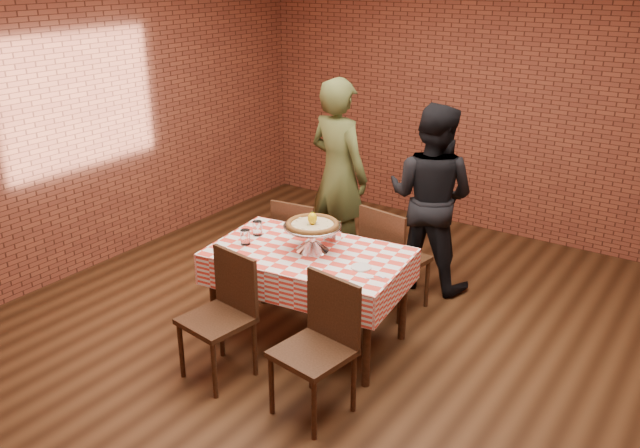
{
  "coord_description": "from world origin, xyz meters",
  "views": [
    {
      "loc": [
        2.38,
        -3.68,
        2.77
      ],
      "look_at": [
        -0.21,
        0.13,
        0.94
      ],
      "focal_mm": 37.11,
      "sensor_mm": 36.0,
      "label": 1
    }
  ],
  "objects_px": {
    "pizza_stand": "(312,238)",
    "chair_far_right": "(396,257)",
    "water_glass_left": "(245,237)",
    "chair_near_right": "(312,352)",
    "table": "(309,297)",
    "diner_olive": "(338,175)",
    "pizza": "(312,225)",
    "water_glass_right": "(257,228)",
    "condiment_caddy": "(332,231)",
    "chair_far_left": "(303,244)",
    "chair_near_left": "(216,320)",
    "diner_black": "(431,197)"
  },
  "relations": [
    {
      "from": "pizza_stand",
      "to": "chair_far_right",
      "type": "bearing_deg",
      "value": 70.22
    },
    {
      "from": "pizza",
      "to": "water_glass_right",
      "type": "bearing_deg",
      "value": -179.51
    },
    {
      "from": "water_glass_left",
      "to": "condiment_caddy",
      "type": "relative_size",
      "value": 0.76
    },
    {
      "from": "diner_olive",
      "to": "chair_far_left",
      "type": "bearing_deg",
      "value": 105.6
    },
    {
      "from": "table",
      "to": "diner_olive",
      "type": "relative_size",
      "value": 0.79
    },
    {
      "from": "pizza",
      "to": "condiment_caddy",
      "type": "bearing_deg",
      "value": 85.58
    },
    {
      "from": "chair_far_left",
      "to": "pizza_stand",
      "type": "bearing_deg",
      "value": 123.35
    },
    {
      "from": "chair_near_left",
      "to": "water_glass_left",
      "type": "bearing_deg",
      "value": 118.55
    },
    {
      "from": "pizza_stand",
      "to": "water_glass_right",
      "type": "distance_m",
      "value": 0.53
    },
    {
      "from": "condiment_caddy",
      "to": "chair_near_right",
      "type": "relative_size",
      "value": 0.17
    },
    {
      "from": "table",
      "to": "pizza",
      "type": "distance_m",
      "value": 0.59
    },
    {
      "from": "diner_olive",
      "to": "chair_near_left",
      "type": "bearing_deg",
      "value": 110.19
    },
    {
      "from": "water_glass_left",
      "to": "chair_far_right",
      "type": "height_order",
      "value": "chair_far_right"
    },
    {
      "from": "condiment_caddy",
      "to": "chair_near_left",
      "type": "distance_m",
      "value": 1.14
    },
    {
      "from": "table",
      "to": "chair_far_right",
      "type": "distance_m",
      "value": 0.9
    },
    {
      "from": "chair_far_left",
      "to": "chair_near_left",
      "type": "bearing_deg",
      "value": 93.76
    },
    {
      "from": "water_glass_left",
      "to": "water_glass_right",
      "type": "relative_size",
      "value": 1.0
    },
    {
      "from": "pizza_stand",
      "to": "diner_black",
      "type": "bearing_deg",
      "value": 77.27
    },
    {
      "from": "water_glass_left",
      "to": "chair_far_right",
      "type": "relative_size",
      "value": 0.12
    },
    {
      "from": "table",
      "to": "pizza",
      "type": "xyz_separation_m",
      "value": [
        0.01,
        0.04,
        0.59
      ]
    },
    {
      "from": "chair_near_right",
      "to": "condiment_caddy",
      "type": "bearing_deg",
      "value": 125.22
    },
    {
      "from": "water_glass_left",
      "to": "pizza",
      "type": "bearing_deg",
      "value": 22.02
    },
    {
      "from": "pizza_stand",
      "to": "pizza",
      "type": "relative_size",
      "value": 1.14
    },
    {
      "from": "pizza",
      "to": "chair_far_left",
      "type": "height_order",
      "value": "pizza"
    },
    {
      "from": "table",
      "to": "chair_near_right",
      "type": "relative_size",
      "value": 1.56
    },
    {
      "from": "pizza",
      "to": "chair_near_left",
      "type": "bearing_deg",
      "value": -108.13
    },
    {
      "from": "table",
      "to": "pizza_stand",
      "type": "relative_size",
      "value": 3.23
    },
    {
      "from": "condiment_caddy",
      "to": "chair_far_right",
      "type": "height_order",
      "value": "chair_far_right"
    },
    {
      "from": "pizza_stand",
      "to": "condiment_caddy",
      "type": "height_order",
      "value": "pizza_stand"
    },
    {
      "from": "diner_olive",
      "to": "table",
      "type": "bearing_deg",
      "value": 125.02
    },
    {
      "from": "chair_far_left",
      "to": "chair_far_right",
      "type": "relative_size",
      "value": 0.95
    },
    {
      "from": "water_glass_left",
      "to": "diner_olive",
      "type": "bearing_deg",
      "value": 94.3
    },
    {
      "from": "chair_near_left",
      "to": "chair_far_left",
      "type": "xyz_separation_m",
      "value": [
        -0.28,
        1.43,
        -0.01
      ]
    },
    {
      "from": "chair_near_right",
      "to": "chair_far_left",
      "type": "xyz_separation_m",
      "value": [
        -1.07,
        1.39,
        -0.02
      ]
    },
    {
      "from": "pizza_stand",
      "to": "water_glass_left",
      "type": "xyz_separation_m",
      "value": [
        -0.49,
        -0.2,
        -0.04
      ]
    },
    {
      "from": "pizza_stand",
      "to": "chair_far_right",
      "type": "relative_size",
      "value": 0.47
    },
    {
      "from": "table",
      "to": "water_glass_left",
      "type": "distance_m",
      "value": 0.67
    },
    {
      "from": "table",
      "to": "chair_near_left",
      "type": "height_order",
      "value": "chair_near_left"
    },
    {
      "from": "water_glass_left",
      "to": "chair_far_left",
      "type": "xyz_separation_m",
      "value": [
        -0.06,
        0.83,
        -0.37
      ]
    },
    {
      "from": "water_glass_left",
      "to": "chair_near_right",
      "type": "bearing_deg",
      "value": -29.01
    },
    {
      "from": "water_glass_left",
      "to": "chair_far_left",
      "type": "height_order",
      "value": "chair_far_left"
    },
    {
      "from": "pizza_stand",
      "to": "chair_near_right",
      "type": "relative_size",
      "value": 0.48
    },
    {
      "from": "pizza",
      "to": "diner_black",
      "type": "bearing_deg",
      "value": 77.27
    },
    {
      "from": "table",
      "to": "condiment_caddy",
      "type": "distance_m",
      "value": 0.54
    },
    {
      "from": "water_glass_right",
      "to": "diner_black",
      "type": "relative_size",
      "value": 0.07
    },
    {
      "from": "pizza_stand",
      "to": "chair_far_right",
      "type": "xyz_separation_m",
      "value": [
        0.29,
        0.8,
        -0.39
      ]
    },
    {
      "from": "pizza",
      "to": "diner_olive",
      "type": "distance_m",
      "value": 1.42
    },
    {
      "from": "chair_near_left",
      "to": "diner_olive",
      "type": "relative_size",
      "value": 0.5
    },
    {
      "from": "condiment_caddy",
      "to": "diner_olive",
      "type": "xyz_separation_m",
      "value": [
        -0.62,
        1.04,
        0.07
      ]
    },
    {
      "from": "water_glass_right",
      "to": "chair_far_right",
      "type": "distance_m",
      "value": 1.2
    }
  ]
}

